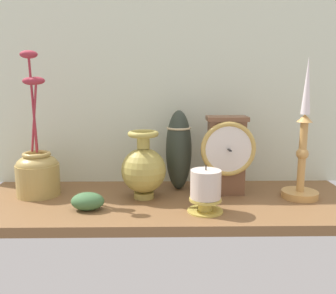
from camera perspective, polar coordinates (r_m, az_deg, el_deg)
name	(u,v)px	position (r cm, az deg, el deg)	size (l,w,h in cm)	color
ground_plane	(167,204)	(97.25, -0.10, -8.84)	(100.00, 36.00, 2.40)	brown
back_wall	(166,74)	(110.27, -0.25, 11.28)	(120.00, 2.00, 65.00)	silver
mantel_clock	(226,154)	(100.06, 9.08, -1.01)	(14.57, 9.22, 21.28)	brown
candlestick_tall_left	(302,155)	(101.67, 20.15, -1.20)	(9.55, 9.55, 36.70)	tan
brass_vase_bulbous	(144,168)	(96.25, -3.81, -3.35)	(11.78, 11.78, 17.91)	#AE9D49
brass_vase_jar	(38,169)	(104.56, -19.63, -3.26)	(11.48, 11.48, 37.97)	tan
pillar_candle_front	(206,190)	(87.23, 5.86, -6.66)	(8.51, 8.51, 11.33)	gold
tall_ceramic_vase	(179,150)	(103.26, 1.68, -0.43)	(7.28, 7.28, 22.58)	#2E362B
ivy_sprig	(88,201)	(91.00, -12.38, -8.24)	(7.98, 5.58, 4.30)	#416C3F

